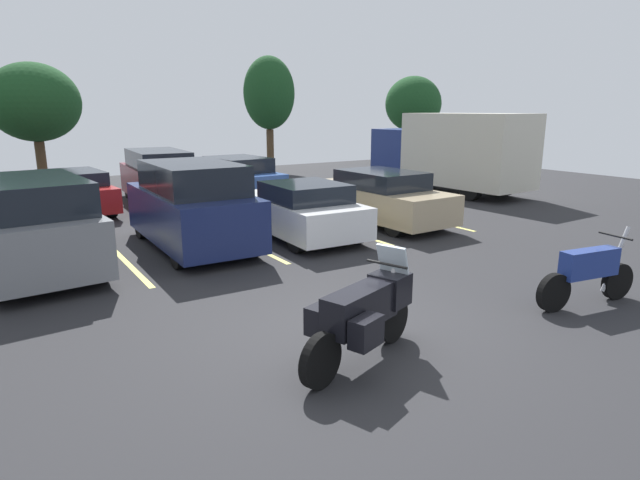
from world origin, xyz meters
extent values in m
cube|color=#262628|center=(0.00, 0.00, -0.05)|extent=(44.00, 44.00, 0.10)
cylinder|color=black|center=(0.34, -0.44, 0.34)|extent=(0.68, 0.33, 0.68)
cylinder|color=black|center=(-1.20, -0.97, 0.34)|extent=(0.68, 0.33, 0.68)
cube|color=black|center=(-0.43, -0.71, 0.76)|extent=(1.28, 0.76, 0.49)
cylinder|color=#B2B2B7|center=(0.22, -0.48, 0.76)|extent=(0.51, 0.23, 1.14)
cylinder|color=black|center=(0.15, -0.51, 1.18)|extent=(0.24, 0.60, 0.04)
cube|color=black|center=(0.24, -0.48, 0.81)|extent=(0.57, 0.58, 0.44)
cube|color=#B2C1CC|center=(0.29, -0.46, 1.22)|extent=(0.30, 0.47, 0.39)
cube|color=black|center=(-0.88, -0.51, 0.64)|extent=(0.49, 0.37, 0.36)
cube|color=black|center=(-0.67, -1.14, 0.64)|extent=(0.49, 0.37, 0.36)
cylinder|color=black|center=(4.73, -1.20, 0.32)|extent=(0.65, 0.22, 0.64)
cylinder|color=black|center=(3.27, -0.97, 0.32)|extent=(0.65, 0.22, 0.64)
cube|color=navy|center=(4.00, -1.09, 0.73)|extent=(1.13, 0.44, 0.46)
cylinder|color=#B2B2B7|center=(4.61, -1.19, 0.73)|extent=(0.51, 0.15, 1.11)
cylinder|color=black|center=(4.53, -1.17, 1.14)|extent=(0.13, 0.62, 0.04)
cube|color=#EAE066|center=(-1.88, 6.03, 0.00)|extent=(0.12, 4.67, 0.01)
cube|color=#EAE066|center=(1.00, 6.03, 0.00)|extent=(0.12, 4.67, 0.01)
cube|color=#EAE066|center=(3.88, 6.03, 0.00)|extent=(0.12, 4.67, 0.01)
cube|color=#EAE066|center=(6.75, 6.03, 0.00)|extent=(0.12, 4.67, 0.01)
cube|color=slate|center=(-3.55, 6.09, 0.76)|extent=(2.27, 4.82, 1.08)
cube|color=black|center=(-3.52, 5.74, 1.61)|extent=(2.00, 3.22, 0.62)
cylinder|color=black|center=(-2.84, 7.74, 0.34)|extent=(0.27, 0.70, 0.68)
cylinder|color=black|center=(-2.60, 4.57, 0.34)|extent=(0.27, 0.70, 0.68)
cube|color=navy|center=(-0.20, 6.19, 0.79)|extent=(1.99, 4.59, 1.13)
cube|color=black|center=(-0.21, 5.98, 1.69)|extent=(1.81, 2.93, 0.67)
cylinder|color=black|center=(-1.00, 7.75, 0.34)|extent=(0.23, 0.68, 0.67)
cylinder|color=black|center=(0.65, 7.72, 0.34)|extent=(0.23, 0.68, 0.67)
cylinder|color=black|center=(-1.05, 4.65, 0.34)|extent=(0.23, 0.68, 0.67)
cylinder|color=black|center=(0.60, 4.63, 0.34)|extent=(0.23, 0.68, 0.67)
cube|color=white|center=(2.49, 5.80, 0.59)|extent=(2.04, 4.27, 0.76)
cube|color=black|center=(2.48, 5.45, 1.20)|extent=(1.81, 2.03, 0.45)
cylinder|color=black|center=(1.73, 7.26, 0.33)|extent=(0.24, 0.66, 0.65)
cylinder|color=black|center=(3.35, 7.20, 0.33)|extent=(0.24, 0.66, 0.65)
cylinder|color=black|center=(1.62, 4.41, 0.33)|extent=(0.24, 0.66, 0.65)
cylinder|color=black|center=(3.25, 4.34, 0.33)|extent=(0.24, 0.66, 0.65)
cube|color=tan|center=(5.29, 6.09, 0.62)|extent=(1.96, 4.90, 0.81)
cube|color=black|center=(5.29, 5.92, 1.27)|extent=(1.75, 2.41, 0.48)
cylinder|color=black|center=(4.46, 7.72, 0.33)|extent=(0.24, 0.67, 0.67)
cylinder|color=black|center=(6.03, 7.76, 0.33)|extent=(0.24, 0.67, 0.67)
cylinder|color=black|center=(4.54, 4.42, 0.33)|extent=(0.24, 0.67, 0.67)
cylinder|color=black|center=(6.12, 4.46, 0.33)|extent=(0.24, 0.67, 0.67)
cube|color=maroon|center=(-1.95, 12.53, 0.58)|extent=(2.15, 4.72, 0.73)
cube|color=black|center=(-1.92, 12.18, 1.15)|extent=(1.82, 2.40, 0.41)
cylinder|color=black|center=(-2.83, 14.03, 0.33)|extent=(0.27, 0.68, 0.66)
cylinder|color=black|center=(-1.32, 14.15, 0.33)|extent=(0.27, 0.68, 0.66)
cylinder|color=black|center=(-2.57, 10.91, 0.33)|extent=(0.27, 0.68, 0.66)
cylinder|color=black|center=(-1.06, 11.04, 0.33)|extent=(0.27, 0.68, 0.66)
cube|color=maroon|center=(0.93, 12.83, 0.73)|extent=(2.06, 4.85, 1.05)
cube|color=black|center=(0.92, 12.69, 1.55)|extent=(1.83, 3.35, 0.59)
cylinder|color=black|center=(0.27, 14.49, 0.31)|extent=(0.26, 0.63, 0.62)
cylinder|color=black|center=(1.78, 14.40, 0.31)|extent=(0.26, 0.63, 0.62)
cylinder|color=black|center=(0.08, 11.26, 0.31)|extent=(0.26, 0.63, 0.62)
cylinder|color=black|center=(1.59, 11.17, 0.31)|extent=(0.26, 0.63, 0.62)
cube|color=#2D519E|center=(3.81, 12.92, 0.58)|extent=(2.19, 4.87, 0.78)
cube|color=black|center=(3.83, 12.52, 1.23)|extent=(1.90, 2.50, 0.52)
cylinder|color=black|center=(2.89, 14.49, 0.30)|extent=(0.25, 0.61, 0.60)
cylinder|color=black|center=(4.54, 14.58, 0.30)|extent=(0.25, 0.61, 0.60)
cylinder|color=black|center=(3.07, 11.25, 0.30)|extent=(0.25, 0.61, 0.60)
cylinder|color=black|center=(4.73, 11.35, 0.30)|extent=(0.25, 0.61, 0.60)
cube|color=navy|center=(11.34, 11.73, 1.38)|extent=(2.38, 1.97, 2.03)
cube|color=beige|center=(11.45, 8.36, 1.71)|extent=(2.48, 4.93, 2.70)
cylinder|color=black|center=(10.36, 11.63, 0.45)|extent=(0.33, 0.91, 0.90)
cylinder|color=black|center=(12.32, 11.69, 0.45)|extent=(0.33, 0.91, 0.90)
cylinder|color=black|center=(10.51, 7.25, 0.45)|extent=(0.33, 0.91, 0.90)
cylinder|color=black|center=(12.47, 7.31, 0.45)|extent=(0.33, 0.91, 0.90)
cylinder|color=#4C3823|center=(-1.99, 20.18, 0.93)|extent=(0.41, 0.41, 1.86)
ellipsoid|color=#19421E|center=(-1.99, 20.18, 3.50)|extent=(3.74, 3.74, 3.28)
cylinder|color=#4C3823|center=(8.87, 19.65, 1.09)|extent=(0.38, 0.38, 2.19)
ellipsoid|color=#19421E|center=(8.87, 19.65, 4.04)|extent=(2.66, 2.66, 3.71)
cylinder|color=#4C3823|center=(18.89, 19.63, 0.94)|extent=(0.25, 0.25, 1.87)
ellipsoid|color=#19421E|center=(18.89, 19.63, 3.55)|extent=(3.45, 3.45, 3.35)
camera|label=1|loc=(-4.25, -5.72, 3.19)|focal=29.66mm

